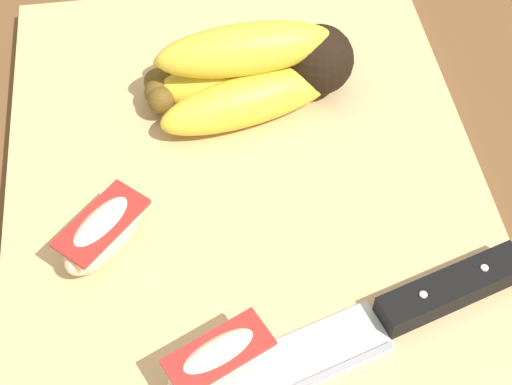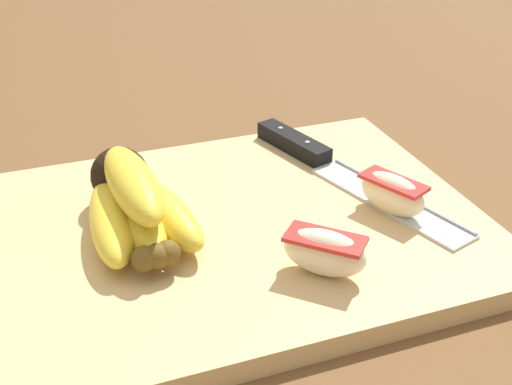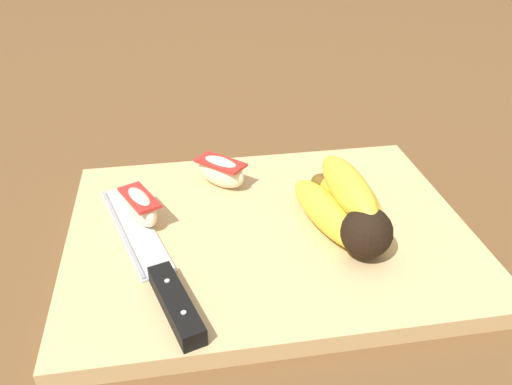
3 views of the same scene
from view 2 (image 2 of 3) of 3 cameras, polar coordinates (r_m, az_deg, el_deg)
ground_plane at (r=0.62m, az=-2.18°, el=-3.54°), size 6.00×6.00×0.00m
cutting_board at (r=0.61m, az=-2.00°, el=-3.31°), size 0.44×0.34×0.02m
banana_bunch at (r=0.59m, az=-10.35°, el=-0.97°), size 0.10×0.16×0.07m
chefs_knife at (r=0.70m, az=5.78°, el=2.67°), size 0.11×0.28×0.02m
apple_wedge_near at (r=0.53m, az=5.83°, el=-5.02°), size 0.07×0.07×0.04m
apple_wedge_middle at (r=0.62m, az=11.50°, el=-0.05°), size 0.05×0.07×0.04m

